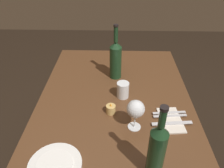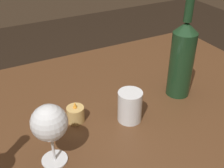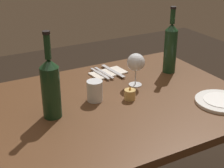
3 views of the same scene
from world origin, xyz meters
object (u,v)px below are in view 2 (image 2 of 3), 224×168
at_px(wine_glass_left, 49,124).
at_px(votive_candle, 76,115).
at_px(wine_bottle, 183,58).
at_px(water_tumbler, 130,108).

xyz_separation_m(wine_glass_left, votive_candle, (-0.11, -0.12, -0.10)).
distance_m(wine_bottle, votive_candle, 0.38).
relative_size(wine_bottle, water_tumbler, 3.82).
relative_size(wine_glass_left, water_tumbler, 1.74).
xyz_separation_m(wine_glass_left, water_tumbler, (-0.25, -0.06, -0.08)).
height_order(wine_bottle, votive_candle, wine_bottle).
distance_m(wine_bottle, water_tumbler, 0.24).
height_order(wine_glass_left, votive_candle, wine_glass_left).
bearing_deg(votive_candle, water_tumbler, 155.33).
bearing_deg(wine_glass_left, votive_candle, -130.84).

